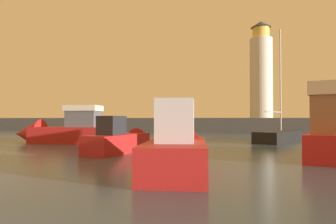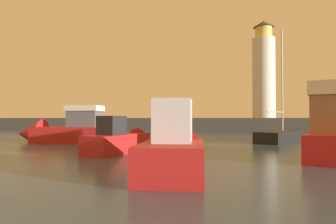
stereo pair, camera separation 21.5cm
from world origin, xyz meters
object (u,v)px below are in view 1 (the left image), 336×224
motorboat_4 (333,134)px  sailboat_moored (278,136)px  motorboat_0 (124,140)px  lighthouse (261,72)px  motorboat_3 (61,131)px  motorboat_1 (178,149)px

motorboat_4 → sailboat_moored: 10.93m
motorboat_0 → sailboat_moored: size_ratio=0.63×
lighthouse → motorboat_4: (1.31, -32.52, -8.04)m
motorboat_3 → motorboat_4: (18.94, -5.36, 0.23)m
motorboat_3 → sailboat_moored: size_ratio=0.86×
motorboat_0 → lighthouse: bearing=72.7°
lighthouse → sailboat_moored: 23.38m
motorboat_1 → lighthouse: bearing=81.4°
motorboat_1 → motorboat_4: bearing=37.3°
lighthouse → sailboat_moored: size_ratio=1.52×
motorboat_1 → motorboat_3: bearing=138.1°
lighthouse → motorboat_0: lighthouse is taller
motorboat_0 → motorboat_4: motorboat_4 is taller
motorboat_0 → sailboat_moored: 14.66m
lighthouse → sailboat_moored: lighthouse is taller
lighthouse → motorboat_1: size_ratio=2.12×
motorboat_1 → motorboat_4: motorboat_4 is taller
motorboat_4 → motorboat_0: bearing=179.3°
lighthouse → motorboat_3: bearing=-123.0°
motorboat_1 → motorboat_0: bearing=128.7°
lighthouse → motorboat_0: size_ratio=2.41×
motorboat_4 → sailboat_moored: bearing=97.2°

